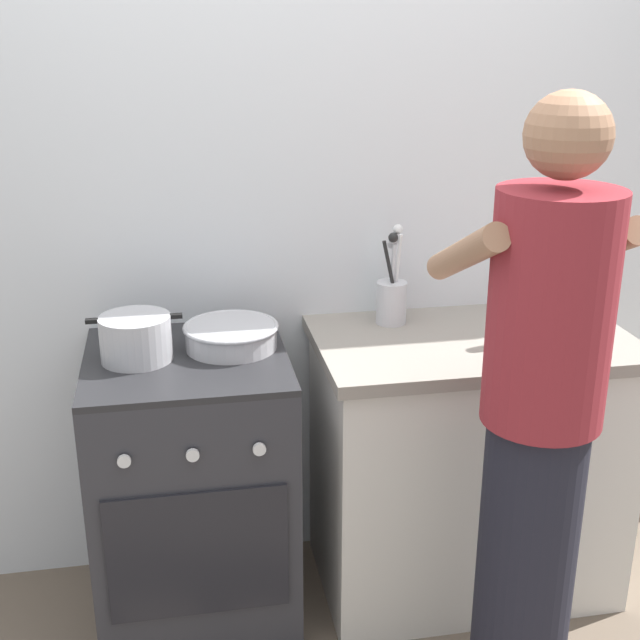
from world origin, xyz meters
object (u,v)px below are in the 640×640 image
Objects in this scene: spice_bottle at (494,333)px; person at (538,433)px; mixing_bowl at (231,335)px; utensil_crock at (392,296)px; stove_range at (194,489)px; pot at (136,338)px.

person is at bearing -97.91° from spice_bottle.
utensil_crock is at bearing 13.53° from mixing_bowl.
person reaches higher than spice_bottle.
stove_range is at bearing -160.71° from mixing_bowl.
spice_bottle is 0.50m from person.
utensil_crock reaches higher than stove_range.
pot reaches higher than stove_range.
stove_range is 9.73× the size of spice_bottle.
pot is 0.16× the size of person.
person is (-0.07, -0.48, -0.08)m from spice_bottle.
pot is at bearing -171.16° from mixing_bowl.
utensil_crock reaches higher than pot.
stove_range is at bearing -165.25° from utensil_crock.
stove_range is 3.10× the size of mixing_bowl.
pot is 2.97× the size of spice_bottle.
person is at bearing -33.67° from stove_range.
pot is 0.83× the size of utensil_crock.
mixing_bowl is 0.88× the size of utensil_crock.
mixing_bowl is 3.14× the size of spice_bottle.
stove_range is 0.51m from mixing_bowl.
spice_bottle is at bearing -9.92° from mixing_bowl.
spice_bottle is (0.79, -0.14, 0.00)m from mixing_bowl.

